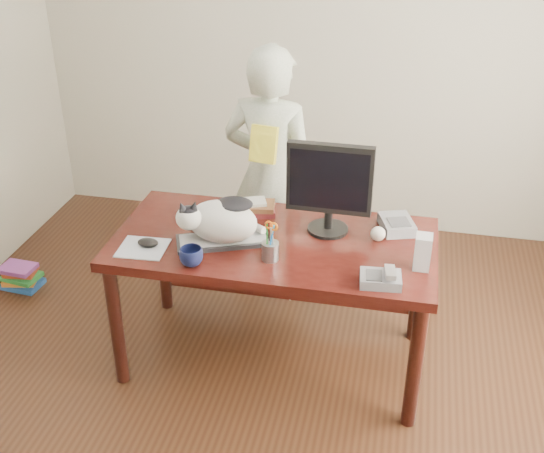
% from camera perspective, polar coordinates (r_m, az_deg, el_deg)
% --- Properties ---
extents(room, '(4.50, 4.50, 4.50)m').
position_cam_1_polar(room, '(2.59, -2.54, 3.92)').
color(room, black).
rests_on(room, ground).
extents(desk, '(1.60, 0.80, 0.75)m').
position_cam_1_polar(desk, '(3.53, 0.44, -2.53)').
color(desk, black).
rests_on(desk, ground).
extents(keyboard, '(0.49, 0.33, 0.03)m').
position_cam_1_polar(keyboard, '(3.36, -4.10, -1.15)').
color(keyboard, black).
rests_on(keyboard, desk).
extents(cat, '(0.43, 0.33, 0.25)m').
position_cam_1_polar(cat, '(3.30, -4.42, 0.56)').
color(cat, silver).
rests_on(cat, keyboard).
extents(monitor, '(0.42, 0.21, 0.48)m').
position_cam_1_polar(monitor, '(3.34, 4.83, 3.56)').
color(monitor, black).
rests_on(monitor, desk).
extents(pen_cup, '(0.11, 0.11, 0.21)m').
position_cam_1_polar(pen_cup, '(3.20, -0.14, -1.89)').
color(pen_cup, gray).
rests_on(pen_cup, desk).
extents(mousepad, '(0.24, 0.22, 0.01)m').
position_cam_1_polar(mousepad, '(3.37, -10.75, -1.77)').
color(mousepad, silver).
rests_on(mousepad, desk).
extents(mouse, '(0.11, 0.07, 0.04)m').
position_cam_1_polar(mouse, '(3.37, -10.34, -1.33)').
color(mouse, black).
rests_on(mouse, mousepad).
extents(coffee_mug, '(0.15, 0.15, 0.09)m').
position_cam_1_polar(coffee_mug, '(3.19, -6.77, -2.51)').
color(coffee_mug, black).
rests_on(coffee_mug, desk).
extents(phone, '(0.19, 0.17, 0.08)m').
position_cam_1_polar(phone, '(3.08, 9.15, -4.30)').
color(phone, slate).
rests_on(phone, desk).
extents(speaker, '(0.08, 0.09, 0.17)m').
position_cam_1_polar(speaker, '(3.20, 12.50, -2.09)').
color(speaker, '#99999B').
rests_on(speaker, desk).
extents(baseball, '(0.07, 0.07, 0.07)m').
position_cam_1_polar(baseball, '(3.40, 8.86, -0.61)').
color(baseball, beige).
rests_on(baseball, desk).
extents(book_stack, '(0.23, 0.19, 0.08)m').
position_cam_1_polar(book_stack, '(3.62, -1.35, 1.59)').
color(book_stack, '#4B1416').
rests_on(book_stack, desk).
extents(calculator, '(0.21, 0.24, 0.06)m').
position_cam_1_polar(calculator, '(3.52, 10.40, 0.18)').
color(calculator, slate).
rests_on(calculator, desk).
extents(person, '(0.62, 0.46, 1.56)m').
position_cam_1_polar(person, '(3.98, -0.14, 4.19)').
color(person, silver).
rests_on(person, ground).
extents(held_book, '(0.16, 0.11, 0.21)m').
position_cam_1_polar(held_book, '(3.72, -0.70, 6.90)').
color(held_book, yellow).
rests_on(held_book, person).
extents(book_pile_b, '(0.26, 0.20, 0.15)m').
position_cam_1_polar(book_pile_b, '(4.63, -20.26, -3.94)').
color(book_pile_b, navy).
rests_on(book_pile_b, ground).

